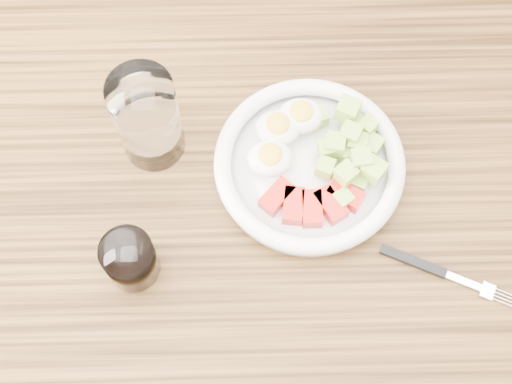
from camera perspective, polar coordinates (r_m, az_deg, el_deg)
ground at (r=1.64m, az=0.36°, el=-10.88°), size 4.00×4.00×0.00m
dining_table at (r=0.99m, az=0.59°, el=-3.37°), size 1.50×0.90×0.77m
bowl at (r=0.90m, az=4.32°, el=2.44°), size 0.24×0.24×0.06m
fork at (r=0.89m, az=13.88°, el=-5.97°), size 0.16×0.08×0.01m
water_glass at (r=0.87m, az=-8.68°, el=5.83°), size 0.08×0.08×0.14m
coffee_glass at (r=0.85m, az=-10.03°, el=-5.35°), size 0.06×0.06×0.07m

